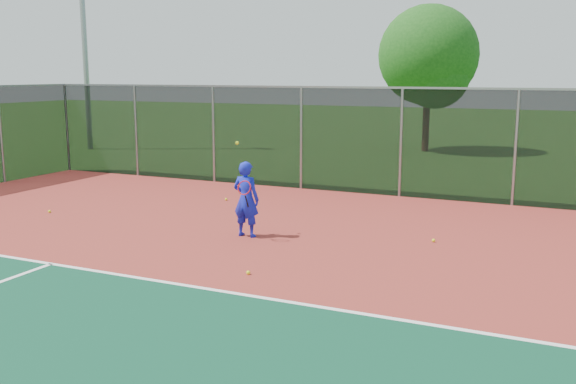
{
  "coord_description": "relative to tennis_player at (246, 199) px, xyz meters",
  "views": [
    {
      "loc": [
        1.49,
        -5.32,
        3.4
      ],
      "look_at": [
        -3.23,
        5.0,
        1.3
      ],
      "focal_mm": 40.0,
      "sensor_mm": 36.0,
      "label": 1
    }
  ],
  "objects": [
    {
      "name": "tree_back_left",
      "position": [
        0.1,
        16.67,
        3.16
      ],
      "size": [
        4.33,
        4.33,
        6.35
      ],
      "color": "#3C2215",
      "rests_on": "ground"
    },
    {
      "name": "practice_ball_2",
      "position": [
        1.27,
        -2.3,
        -0.77
      ],
      "size": [
        0.07,
        0.07,
        0.07
      ],
      "primitive_type": "sphere",
      "color": "yellow",
      "rests_on": "court_apron"
    },
    {
      "name": "practice_ball_0",
      "position": [
        -5.51,
        0.02,
        -0.77
      ],
      "size": [
        0.07,
        0.07,
        0.07
      ],
      "primitive_type": "sphere",
      "color": "yellow",
      "rests_on": "court_apron"
    },
    {
      "name": "practice_ball_5",
      "position": [
        -2.33,
        3.18,
        -0.77
      ],
      "size": [
        0.07,
        0.07,
        0.07
      ],
      "primitive_type": "sphere",
      "color": "yellow",
      "rests_on": "court_apron"
    },
    {
      "name": "practice_ball_4",
      "position": [
        3.69,
        1.17,
        -0.77
      ],
      "size": [
        0.07,
        0.07,
        0.07
      ],
      "primitive_type": "sphere",
      "color": "yellow",
      "rests_on": "court_apron"
    },
    {
      "name": "tennis_player",
      "position": [
        0.0,
        0.0,
        0.0
      ],
      "size": [
        0.6,
        0.61,
        1.99
      ],
      "color": "#1521CB",
      "rests_on": "court_apron"
    },
    {
      "name": "practice_ball_1",
      "position": [
        -0.83,
        1.85,
        -0.77
      ],
      "size": [
        0.07,
        0.07,
        0.07
      ],
      "primitive_type": "sphere",
      "color": "yellow",
      "rests_on": "court_apron"
    },
    {
      "name": "court_apron",
      "position": [
        4.76,
        -4.25,
        -0.81
      ],
      "size": [
        30.0,
        20.0,
        0.02
      ],
      "primitive_type": "cube",
      "color": "maroon",
      "rests_on": "ground"
    },
    {
      "name": "fence_back",
      "position": [
        4.76,
        5.75,
        0.74
      ],
      "size": [
        30.0,
        0.06,
        3.03
      ],
      "color": "black",
      "rests_on": "court_apron"
    }
  ]
}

